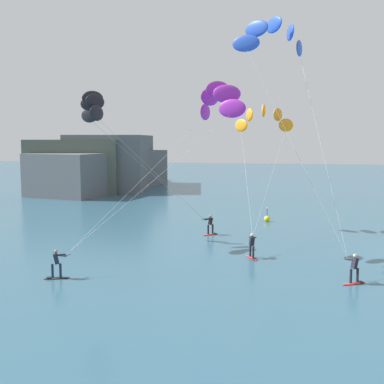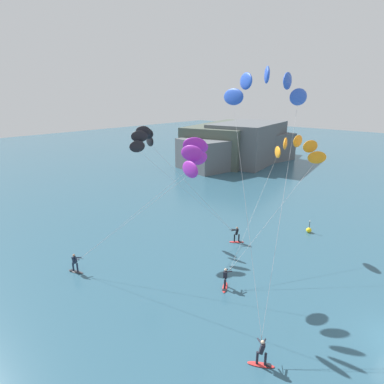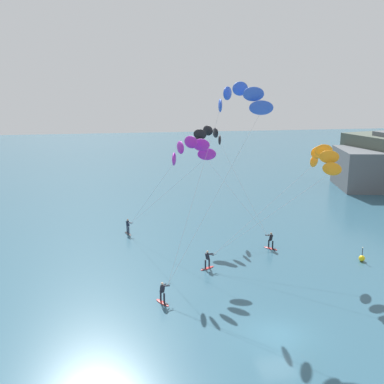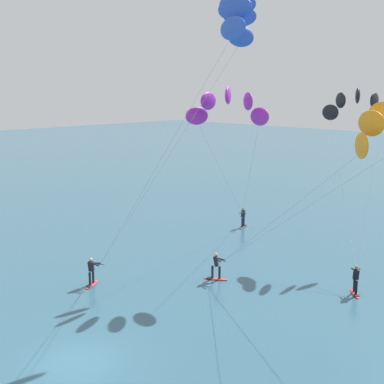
{
  "view_description": "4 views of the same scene",
  "coord_description": "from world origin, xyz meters",
  "px_view_note": "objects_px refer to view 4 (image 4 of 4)",
  "views": [
    {
      "loc": [
        -33.34,
        9.78,
        7.93
      ],
      "look_at": [
        -2.62,
        15.56,
        4.38
      ],
      "focal_mm": 44.0,
      "sensor_mm": 36.0,
      "label": 1
    },
    {
      "loc": [
        -19.81,
        -0.81,
        14.38
      ],
      "look_at": [
        -1.1,
        16.25,
        6.48
      ],
      "focal_mm": 29.49,
      "sensor_mm": 36.0,
      "label": 2
    },
    {
      "loc": [
        -9.94,
        -26.05,
        16.32
      ],
      "look_at": [
        -3.65,
        12.81,
        6.72
      ],
      "focal_mm": 43.44,
      "sensor_mm": 36.0,
      "label": 3
    },
    {
      "loc": [
        18.07,
        -11.18,
        11.46
      ],
      "look_at": [
        -4.82,
        11.82,
        5.05
      ],
      "focal_mm": 49.73,
      "sensor_mm": 36.0,
      "label": 4
    }
  ],
  "objects_px": {
    "kitesurfer_far_out": "(357,111)",
    "kitesurfer_downwind": "(229,113)",
    "kitesurfer_nearshore": "(374,137)",
    "kitesurfer_mid_water": "(231,30)"
  },
  "relations": [
    {
      "from": "kitesurfer_nearshore",
      "to": "kitesurfer_mid_water",
      "type": "xyz_separation_m",
      "value": [
        -7.59,
        -1.06,
        5.02
      ]
    },
    {
      "from": "kitesurfer_far_out",
      "to": "kitesurfer_downwind",
      "type": "bearing_deg",
      "value": -113.24
    },
    {
      "from": "kitesurfer_nearshore",
      "to": "kitesurfer_far_out",
      "type": "relative_size",
      "value": 1.02
    },
    {
      "from": "kitesurfer_nearshore",
      "to": "kitesurfer_downwind",
      "type": "xyz_separation_m",
      "value": [
        -10.99,
        2.79,
        0.63
      ]
    },
    {
      "from": "kitesurfer_far_out",
      "to": "kitesurfer_downwind",
      "type": "height_order",
      "value": "kitesurfer_downwind"
    },
    {
      "from": "kitesurfer_mid_water",
      "to": "kitesurfer_downwind",
      "type": "relative_size",
      "value": 1.4
    },
    {
      "from": "kitesurfer_mid_water",
      "to": "kitesurfer_downwind",
      "type": "height_order",
      "value": "kitesurfer_mid_water"
    },
    {
      "from": "kitesurfer_mid_water",
      "to": "kitesurfer_downwind",
      "type": "xyz_separation_m",
      "value": [
        -3.4,
        3.85,
        -4.39
      ]
    },
    {
      "from": "kitesurfer_far_out",
      "to": "kitesurfer_downwind",
      "type": "xyz_separation_m",
      "value": [
        -3.87,
        -9.02,
        0.07
      ]
    },
    {
      "from": "kitesurfer_far_out",
      "to": "kitesurfer_downwind",
      "type": "relative_size",
      "value": 0.99
    }
  ]
}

